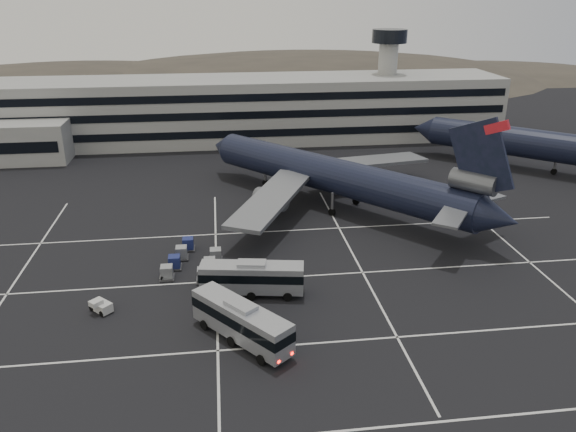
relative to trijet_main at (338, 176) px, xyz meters
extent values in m
plane|color=black|center=(-13.39, -26.23, -5.25)|extent=(260.00, 260.00, 0.00)
cube|color=silver|center=(-13.39, -36.23, -5.24)|extent=(90.00, 0.25, 0.01)
cube|color=silver|center=(-13.39, -22.23, -5.24)|extent=(90.00, 0.25, 0.01)
cube|color=silver|center=(-13.39, -8.23, -5.24)|extent=(90.00, 0.25, 0.01)
cube|color=silver|center=(-43.39, -20.23, -5.24)|extent=(0.25, 55.00, 0.01)
cube|color=silver|center=(-19.39, -20.23, -5.24)|extent=(0.25, 55.00, 0.01)
cube|color=silver|center=(-1.39, -20.23, -5.24)|extent=(0.25, 55.00, 0.01)
cube|color=silver|center=(20.61, -20.23, -5.24)|extent=(0.25, 55.00, 0.01)
cube|color=gray|center=(-13.39, 45.77, 1.75)|extent=(120.00, 18.00, 14.00)
cube|color=black|center=(-13.39, 36.72, -1.75)|extent=(118.00, 0.20, 1.60)
cube|color=black|center=(-13.39, 36.72, 2.25)|extent=(118.00, 0.20, 1.60)
cube|color=black|center=(-13.39, 36.72, 5.95)|extent=(118.00, 0.20, 1.60)
cylinder|color=gray|center=(21.61, 47.77, 5.75)|extent=(4.40, 4.40, 22.00)
cylinder|color=black|center=(21.61, 47.77, 17.25)|extent=(8.00, 8.00, 3.00)
ellipsoid|color=#38332B|center=(-73.39, 143.77, -15.75)|extent=(196.00, 140.00, 32.00)
ellipsoid|color=#38332B|center=(16.61, 143.77, -18.75)|extent=(252.00, 180.00, 44.00)
ellipsoid|color=#38332B|center=(96.61, 143.77, -14.25)|extent=(168.00, 120.00, 24.00)
cylinder|color=black|center=(-0.33, 0.38, -0.05)|extent=(35.68, 39.93, 5.60)
cone|color=black|center=(-17.49, 20.17, -0.05)|extent=(7.18, 7.07, 5.60)
cone|color=black|center=(17.03, -19.64, -0.05)|extent=(7.08, 7.08, 5.04)
cube|color=black|center=(14.74, -17.00, 7.35)|extent=(6.58, 7.48, 10.97)
cube|color=red|center=(15.72, -18.13, 11.55)|extent=(2.53, 2.80, 2.24)
cylinder|color=#595B60|center=(14.41, -16.62, 4.05)|extent=(5.97, 6.30, 2.70)
cube|color=slate|center=(10.91, -18.99, 0.55)|extent=(7.08, 7.92, 0.87)
cube|color=slate|center=(17.26, -13.49, 0.55)|extent=(8.12, 6.43, 0.87)
cube|color=slate|center=(-11.08, -6.30, -0.85)|extent=(14.91, 22.09, 1.75)
cylinder|color=#595B60|center=(-10.78, -2.07, -2.55)|extent=(5.64, 5.92, 2.70)
cube|color=slate|center=(7.80, 10.08, -0.85)|extent=(22.60, 12.34, 1.75)
cylinder|color=#595B60|center=(3.57, 10.38, -2.55)|extent=(5.64, 5.92, 2.70)
cylinder|color=slate|center=(-10.39, 11.98, -3.05)|extent=(0.44, 0.44, 3.00)
cylinder|color=black|center=(-10.39, 11.98, -4.70)|extent=(1.10, 1.16, 1.10)
cylinder|color=slate|center=(-1.44, -3.23, -3.05)|extent=(0.44, 0.44, 3.00)
cylinder|color=black|center=(-1.44, -3.23, -4.70)|extent=(1.10, 1.16, 1.10)
cylinder|color=slate|center=(3.40, 0.97, -3.05)|extent=(0.44, 0.44, 3.00)
cylinder|color=black|center=(3.40, 0.97, -4.70)|extent=(1.10, 1.16, 1.10)
cylinder|color=black|center=(44.26, 11.76, -0.05)|extent=(39.44, 36.25, 5.60)
cone|color=black|center=(24.77, 29.28, -0.05)|extent=(7.09, 7.17, 5.60)
cylinder|color=slate|center=(44.26, 11.76, -3.05)|extent=(0.44, 0.44, 3.00)
cylinder|color=black|center=(44.26, 11.76, -4.70)|extent=(1.15, 1.11, 1.10)
cube|color=#93959B|center=(-16.96, -34.78, -3.00)|extent=(9.75, 11.12, 3.30)
cube|color=black|center=(-16.96, -34.78, -2.60)|extent=(9.83, 11.21, 1.04)
cube|color=#93959B|center=(-16.96, -34.78, -1.15)|extent=(3.44, 3.67, 0.38)
cylinder|color=black|center=(-15.36, -38.93, -4.72)|extent=(0.94, 1.04, 1.06)
cylinder|color=black|center=(-13.23, -37.20, -4.72)|extent=(0.94, 1.04, 1.06)
cylinder|color=black|center=(-18.03, -35.64, -4.72)|extent=(0.94, 1.04, 1.06)
cylinder|color=black|center=(-15.89, -33.91, -4.72)|extent=(0.94, 1.04, 1.06)
cylinder|color=black|center=(-20.69, -32.35, -4.72)|extent=(0.94, 1.04, 1.06)
cylinder|color=black|center=(-18.56, -30.63, -4.72)|extent=(0.94, 1.04, 1.06)
cube|color=#FF0C05|center=(-13.83, -40.04, -4.26)|extent=(0.27, 0.24, 0.24)
cube|color=#FF0C05|center=(-12.46, -38.94, -4.26)|extent=(0.27, 0.24, 0.24)
cube|color=#93959B|center=(-15.31, -25.82, -3.06)|extent=(12.00, 4.52, 3.20)
cube|color=black|center=(-15.31, -25.82, -2.68)|extent=(12.07, 4.59, 1.01)
cube|color=#93959B|center=(-15.31, -25.82, -1.27)|extent=(3.43, 2.20, 0.37)
cylinder|color=black|center=(-11.48, -27.79, -4.74)|extent=(1.06, 0.50, 1.02)
cylinder|color=black|center=(-11.05, -25.16, -4.74)|extent=(1.06, 0.50, 1.02)
cylinder|color=black|center=(-15.53, -27.13, -4.74)|extent=(1.06, 0.50, 1.02)
cylinder|color=black|center=(-15.10, -24.50, -4.74)|extent=(1.06, 0.50, 1.02)
cylinder|color=black|center=(-19.58, -26.47, -4.74)|extent=(1.06, 0.50, 1.02)
cylinder|color=black|center=(-19.14, -23.84, -4.74)|extent=(1.06, 0.50, 1.02)
cube|color=beige|center=(-31.86, -27.37, -4.63)|extent=(2.72, 2.71, 1.02)
cube|color=beige|center=(-31.46, -27.77, -3.95)|extent=(1.60, 1.60, 0.56)
cylinder|color=black|center=(-31.65, -28.45, -4.93)|extent=(0.62, 0.62, 0.63)
cylinder|color=black|center=(-30.78, -27.57, -4.93)|extent=(0.62, 0.62, 0.63)
cylinder|color=black|center=(-32.94, -27.18, -4.93)|extent=(0.62, 0.62, 0.63)
cylinder|color=black|center=(-32.06, -26.30, -4.93)|extent=(0.62, 0.62, 0.63)
cube|color=#2D2D30|center=(-25.30, -20.76, -5.10)|extent=(2.22, 2.41, 0.16)
cylinder|color=black|center=(-25.30, -20.76, -5.16)|extent=(0.09, 0.18, 0.18)
cube|color=gray|center=(-25.30, -20.76, -4.29)|extent=(1.75, 1.75, 1.46)
cube|color=#2D2D30|center=(-20.90, -22.01, -5.10)|extent=(2.22, 2.41, 0.16)
cylinder|color=black|center=(-20.90, -22.01, -5.16)|extent=(0.09, 0.18, 0.18)
cube|color=gray|center=(-20.90, -22.01, -4.29)|extent=(1.75, 1.75, 1.46)
cube|color=#2D2D30|center=(-24.55, -18.12, -5.10)|extent=(2.22, 2.41, 0.16)
cylinder|color=black|center=(-24.55, -18.12, -5.16)|extent=(0.09, 0.18, 0.18)
cube|color=navy|center=(-24.55, -18.12, -4.29)|extent=(1.75, 1.75, 1.46)
cube|color=#2D2D30|center=(-20.15, -19.37, -5.10)|extent=(2.22, 2.41, 0.16)
cylinder|color=black|center=(-20.15, -19.37, -5.16)|extent=(0.09, 0.18, 0.18)
cube|color=gray|center=(-20.15, -19.37, -4.29)|extent=(1.75, 1.75, 1.46)
cube|color=#2D2D30|center=(-23.80, -15.48, -5.10)|extent=(2.22, 2.41, 0.16)
cylinder|color=black|center=(-23.80, -15.48, -5.16)|extent=(0.09, 0.18, 0.18)
cube|color=gray|center=(-23.80, -15.48, -4.29)|extent=(1.75, 1.75, 1.46)
cube|color=#2D2D30|center=(-19.40, -16.73, -5.10)|extent=(2.22, 2.41, 0.16)
cylinder|color=black|center=(-19.40, -16.73, -5.16)|extent=(0.09, 0.18, 0.18)
cube|color=gray|center=(-19.40, -16.73, -4.29)|extent=(1.75, 1.75, 1.46)
cube|color=#2D2D30|center=(-23.05, -12.85, -5.10)|extent=(2.22, 2.41, 0.16)
cylinder|color=black|center=(-23.05, -12.85, -5.16)|extent=(0.09, 0.18, 0.18)
cube|color=navy|center=(-23.05, -12.85, -4.29)|extent=(1.75, 1.75, 1.46)
camera|label=1|loc=(-18.37, -82.24, 27.45)|focal=35.00mm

